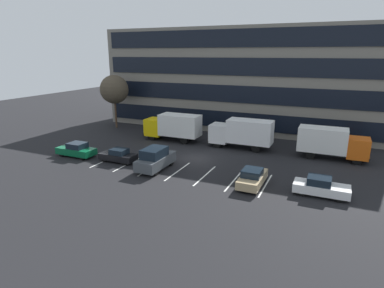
% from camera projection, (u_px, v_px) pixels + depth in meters
% --- Properties ---
extents(ground_plane, '(120.00, 120.00, 0.00)m').
position_uv_depth(ground_plane, '(196.00, 158.00, 34.93)').
color(ground_plane, black).
extents(office_building, '(40.38, 11.99, 14.40)m').
position_uv_depth(office_building, '(244.00, 79.00, 48.74)').
color(office_building, slate).
rests_on(office_building, ground_plane).
extents(lot_markings, '(16.94, 5.40, 0.01)m').
position_uv_depth(lot_markings, '(178.00, 171.00, 31.12)').
color(lot_markings, silver).
rests_on(lot_markings, ground_plane).
extents(box_truck_yellow, '(7.43, 2.46, 3.44)m').
position_uv_depth(box_truck_yellow, '(173.00, 126.00, 41.51)').
color(box_truck_yellow, yellow).
rests_on(box_truck_yellow, ground_plane).
extents(box_truck_white, '(7.47, 2.47, 3.46)m').
position_uv_depth(box_truck_white, '(242.00, 132.00, 38.12)').
color(box_truck_white, white).
rests_on(box_truck_white, ground_plane).
extents(box_truck_orange, '(7.15, 2.37, 3.31)m').
position_uv_depth(box_truck_orange, '(331.00, 142.00, 34.29)').
color(box_truck_orange, '#D85914').
rests_on(box_truck_orange, ground_plane).
extents(sedan_white, '(4.24, 1.78, 1.52)m').
position_uv_depth(sedan_white, '(321.00, 187.00, 25.69)').
color(sedan_white, white).
rests_on(sedan_white, ground_plane).
extents(sedan_black, '(3.91, 1.64, 1.40)m').
position_uv_depth(sedan_black, '(118.00, 156.00, 33.71)').
color(sedan_black, black).
rests_on(sedan_black, ground_plane).
extents(sedan_tan, '(1.78, 4.26, 1.53)m').
position_uv_depth(sedan_tan, '(252.00, 178.00, 27.58)').
color(sedan_tan, tan).
rests_on(sedan_tan, ground_plane).
extents(sedan_forest, '(4.33, 1.81, 1.55)m').
position_uv_depth(sedan_forest, '(76.00, 150.00, 35.44)').
color(sedan_forest, '#0C5933').
rests_on(sedan_forest, ground_plane).
extents(suv_charcoal, '(2.03, 4.80, 2.17)m').
position_uv_depth(suv_charcoal, '(155.00, 159.00, 31.42)').
color(suv_charcoal, '#474C51').
rests_on(suv_charcoal, ground_plane).
extents(bare_tree, '(4.18, 4.18, 7.84)m').
position_uv_depth(bare_tree, '(114.00, 89.00, 47.80)').
color(bare_tree, '#473323').
rests_on(bare_tree, ground_plane).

